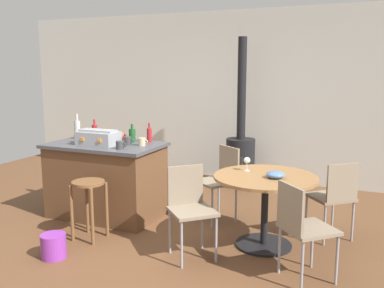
{
  "coord_description": "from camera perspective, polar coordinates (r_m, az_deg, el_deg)",
  "views": [
    {
      "loc": [
        2.07,
        -3.67,
        1.78
      ],
      "look_at": [
        0.26,
        0.52,
        0.97
      ],
      "focal_mm": 39.82,
      "sensor_mm": 36.0,
      "label": 1
    }
  ],
  "objects": [
    {
      "name": "folding_chair_left",
      "position": [
        3.73,
        14.49,
        -10.37
      ],
      "size": [
        0.57,
        0.57,
        0.85
      ],
      "color": "#7F705B",
      "rests_on": "ground_plane"
    },
    {
      "name": "bottle_1",
      "position": [
        5.21,
        -5.74,
        1.25
      ],
      "size": [
        0.06,
        0.06,
        0.24
      ],
      "color": "maroon",
      "rests_on": "kitchen_island"
    },
    {
      "name": "wine_glass",
      "position": [
        4.45,
        7.38,
        -2.24
      ],
      "size": [
        0.07,
        0.07,
        0.14
      ],
      "color": "silver",
      "rests_on": "dining_table"
    },
    {
      "name": "bottle_2",
      "position": [
        5.64,
        -15.11,
        1.95
      ],
      "size": [
        0.08,
        0.08,
        0.32
      ],
      "color": "#B7B2AD",
      "rests_on": "kitchen_island"
    },
    {
      "name": "folding_chair_near",
      "position": [
        5.02,
        3.86,
        -4.46
      ],
      "size": [
        0.56,
        0.56,
        0.88
      ],
      "color": "#7F705B",
      "rests_on": "ground_plane"
    },
    {
      "name": "folding_chair_right",
      "position": [
        4.69,
        18.54,
        -6.41
      ],
      "size": [
        0.56,
        0.56,
        0.85
      ],
      "color": "#7F705B",
      "rests_on": "ground_plane"
    },
    {
      "name": "cup_0",
      "position": [
        5.35,
        -15.08,
        0.69
      ],
      "size": [
        0.12,
        0.08,
        0.09
      ],
      "color": "#383838",
      "rests_on": "kitchen_island"
    },
    {
      "name": "wood_stove",
      "position": [
        6.52,
        6.51,
        -0.95
      ],
      "size": [
        0.44,
        0.45,
        2.25
      ],
      "color": "black",
      "rests_on": "ground_plane"
    },
    {
      "name": "cup_2",
      "position": [
        4.98,
        -6.69,
        0.29
      ],
      "size": [
        0.12,
        0.09,
        0.09
      ],
      "color": "tan",
      "rests_on": "kitchen_island"
    },
    {
      "name": "folding_chair_far",
      "position": [
        4.09,
        -0.3,
        -8.06
      ],
      "size": [
        0.57,
        0.57,
        0.86
      ],
      "color": "#7F705B",
      "rests_on": "ground_plane"
    },
    {
      "name": "toolbox",
      "position": [
        5.12,
        -12.45,
        0.85
      ],
      "size": [
        0.47,
        0.29,
        0.18
      ],
      "color": "gray",
      "rests_on": "kitchen_island"
    },
    {
      "name": "plastic_bucket",
      "position": [
        4.37,
        -18.06,
        -12.86
      ],
      "size": [
        0.24,
        0.24,
        0.23
      ],
      "primitive_type": "cylinder",
      "color": "purple",
      "rests_on": "ground_plane"
    },
    {
      "name": "kitchen_island",
      "position": [
        5.3,
        -11.41,
        -4.71
      ],
      "size": [
        1.35,
        0.82,
        0.9
      ],
      "color": "brown",
      "rests_on": "ground_plane"
    },
    {
      "name": "serving_bowl",
      "position": [
        4.21,
        11.12,
        -4.04
      ],
      "size": [
        0.18,
        0.18,
        0.07
      ],
      "primitive_type": "ellipsoid",
      "color": "#4C7099",
      "rests_on": "dining_table"
    },
    {
      "name": "cup_1",
      "position": [
        5.05,
        -8.6,
        0.42
      ],
      "size": [
        0.12,
        0.09,
        0.1
      ],
      "color": "#383838",
      "rests_on": "kitchen_island"
    },
    {
      "name": "dining_table",
      "position": [
        4.34,
        9.77,
        -6.41
      ],
      "size": [
        1.03,
        1.03,
        0.74
      ],
      "color": "black",
      "rests_on": "ground_plane"
    },
    {
      "name": "bottle_0",
      "position": [
        5.24,
        -8.01,
        1.2
      ],
      "size": [
        0.08,
        0.08,
        0.22
      ],
      "color": "#194C23",
      "rests_on": "kitchen_island"
    },
    {
      "name": "cup_4",
      "position": [
        5.37,
        -9.31,
        0.94
      ],
      "size": [
        0.12,
        0.09,
        0.09
      ],
      "color": "#DB6651",
      "rests_on": "kitchen_island"
    },
    {
      "name": "bottle_3",
      "position": [
        5.56,
        -12.9,
        1.65
      ],
      "size": [
        0.07,
        0.07,
        0.25
      ],
      "color": "maroon",
      "rests_on": "kitchen_island"
    },
    {
      "name": "back_wall",
      "position": [
        6.97,
        6.08,
        6.42
      ],
      "size": [
        8.0,
        0.1,
        2.7
      ],
      "primitive_type": "cube",
      "color": "beige",
      "rests_on": "ground_plane"
    },
    {
      "name": "cup_3",
      "position": [
        4.8,
        -9.62,
        -0.13
      ],
      "size": [
        0.13,
        0.09,
        0.09
      ],
      "color": "#383838",
      "rests_on": "kitchen_island"
    },
    {
      "name": "wooden_stool",
      "position": [
        4.62,
        -13.66,
        -6.81
      ],
      "size": [
        0.34,
        0.34,
        0.63
      ],
      "color": "brown",
      "rests_on": "ground_plane"
    },
    {
      "name": "ground_plane",
      "position": [
        4.57,
        -5.71,
        -12.95
      ],
      "size": [
        8.8,
        8.8,
        0.0
      ],
      "primitive_type": "plane",
      "color": "brown"
    }
  ]
}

